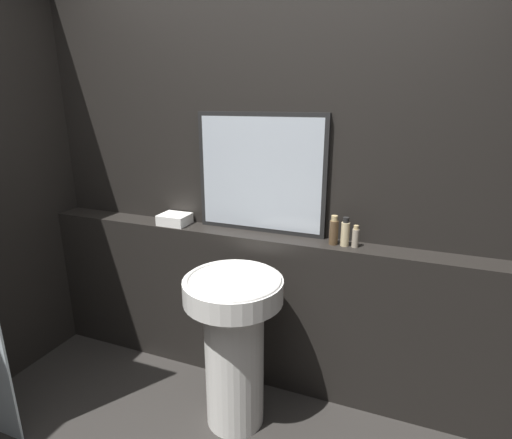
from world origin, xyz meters
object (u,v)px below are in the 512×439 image
object	(u,v)px
conditioner_bottle	(345,233)
lotion_bottle	(355,237)
pedestal_sink	(234,339)
towel_stack	(175,219)
mirror	(261,174)
shampoo_bottle	(334,231)

from	to	relation	value
conditioner_bottle	lotion_bottle	distance (m)	0.06
pedestal_sink	conditioner_bottle	xyz separation A→B (m)	(0.48, 0.41, 0.53)
towel_stack	lotion_bottle	bearing A→B (deg)	0.00
mirror	conditioner_bottle	xyz separation A→B (m)	(0.52, -0.07, -0.28)
mirror	towel_stack	world-z (taller)	mirror
towel_stack	shampoo_bottle	xyz separation A→B (m)	(1.02, 0.00, 0.04)
conditioner_bottle	shampoo_bottle	bearing A→B (deg)	180.00
towel_stack	pedestal_sink	bearing A→B (deg)	-34.48
towel_stack	shampoo_bottle	distance (m)	1.02
mirror	pedestal_sink	bearing A→B (deg)	-85.89
mirror	conditioner_bottle	size ratio (longest dim) A/B	4.87
shampoo_bottle	lotion_bottle	world-z (taller)	shampoo_bottle
towel_stack	shampoo_bottle	world-z (taller)	shampoo_bottle
towel_stack	conditioner_bottle	world-z (taller)	conditioner_bottle
towel_stack	shampoo_bottle	bearing A→B (deg)	0.00
mirror	conditioner_bottle	bearing A→B (deg)	-7.68
conditioner_bottle	pedestal_sink	bearing A→B (deg)	-139.88
mirror	lotion_bottle	bearing A→B (deg)	-6.93
lotion_bottle	conditioner_bottle	bearing A→B (deg)	-180.00
lotion_bottle	towel_stack	bearing A→B (deg)	-180.00
pedestal_sink	shampoo_bottle	size ratio (longest dim) A/B	5.30
pedestal_sink	conditioner_bottle	bearing A→B (deg)	40.12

